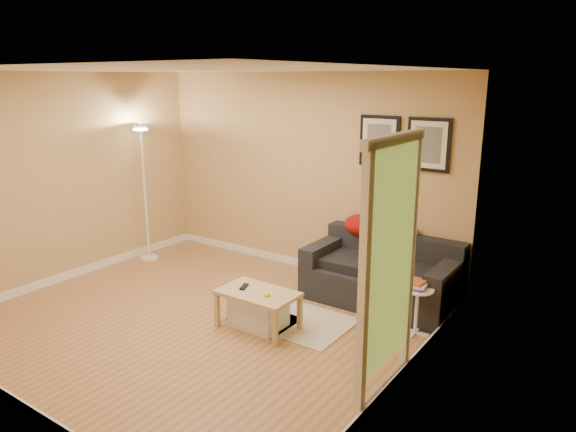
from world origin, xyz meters
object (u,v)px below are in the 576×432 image
object	(u,v)px
floor_lamp	(145,196)
coffee_table	(258,310)
storage_bin	(258,311)
sofa	(381,271)
book_stack	(418,284)
side_table	(416,311)

from	to	relation	value
floor_lamp	coffee_table	bearing A→B (deg)	-17.44
storage_bin	floor_lamp	xyz separation A→B (m)	(-2.61, 0.79, 0.75)
sofa	book_stack	world-z (taller)	sofa
book_stack	sofa	bearing A→B (deg)	147.87
storage_bin	side_table	bearing A→B (deg)	28.98
coffee_table	storage_bin	size ratio (longest dim) A/B	1.46
sofa	side_table	distance (m)	0.84
coffee_table	book_stack	distance (m)	1.64
sofa	book_stack	distance (m)	0.82
coffee_table	storage_bin	xyz separation A→B (m)	(-0.02, 0.03, -0.03)
sofa	floor_lamp	distance (m)	3.46
side_table	book_stack	size ratio (longest dim) A/B	2.15
book_stack	coffee_table	bearing A→B (deg)	-141.94
floor_lamp	book_stack	bearing A→B (deg)	0.05
sofa	floor_lamp	world-z (taller)	floor_lamp
coffee_table	floor_lamp	size ratio (longest dim) A/B	0.41
coffee_table	side_table	xyz separation A→B (m)	(1.39, 0.82, 0.04)
sofa	side_table	world-z (taller)	sofa
coffee_table	floor_lamp	world-z (taller)	floor_lamp
sofa	book_stack	bearing A→B (deg)	-39.02
side_table	book_stack	bearing A→B (deg)	125.89
coffee_table	storage_bin	world-z (taller)	coffee_table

